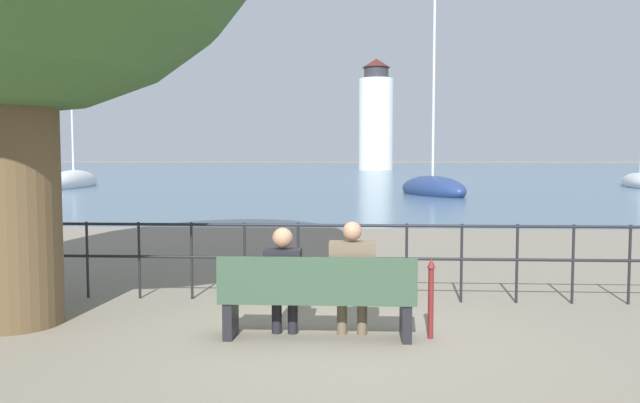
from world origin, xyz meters
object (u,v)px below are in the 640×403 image
Objects in this scene: seated_person_left at (283,276)px; sailboat_1 at (432,188)px; sailboat_0 at (640,182)px; park_bench at (317,298)px; seated_person_right at (352,274)px; sailboat_2 at (74,182)px; harbor_lighthouse at (376,119)px; closed_umbrella at (431,294)px.

seated_person_left is 26.90m from sailboat_1.
sailboat_1 is at bearing -134.96° from sailboat_0.
seated_person_right reaches higher than park_bench.
sailboat_2 is (-18.35, 34.30, -0.07)m from park_bench.
sailboat_2 is at bearing -108.53° from harbor_lighthouse.
sailboat_1 is (4.16, 26.45, -0.31)m from seated_person_right.
closed_umbrella is at bearing -119.40° from sailboat_1.
sailboat_1 is (4.53, 26.53, -0.07)m from park_bench.
seated_person_right is 0.12× the size of sailboat_0.
sailboat_1 is at bearing 82.83° from closed_umbrella.
park_bench is 0.20× the size of sailboat_2.
sailboat_0 is 0.56× the size of harbor_lighthouse.
sailboat_1 is 75.45m from harbor_lighthouse.
park_bench is at bearing -107.00° from sailboat_0.
closed_umbrella is 101.78m from harbor_lighthouse.
sailboat_0 reaches higher than sailboat_2.
park_bench is at bearing -168.19° from seated_person_right.
park_bench is 26.91m from sailboat_1.
harbor_lighthouse is at bearing 87.64° from park_bench.
harbor_lighthouse reaches higher than seated_person_right.
harbor_lighthouse is at bearing 67.02° from sailboat_2.
closed_umbrella is (0.83, 0.03, -0.21)m from seated_person_right.
sailboat_1 is 24.16m from sailboat_2.
sailboat_1 is at bearing 79.51° from seated_person_left.
park_bench is 101.93m from harbor_lighthouse.
seated_person_right is 0.86m from closed_umbrella.
sailboat_2 is at bearing 118.68° from seated_person_right.
sailboat_2 reaches higher than closed_umbrella.
seated_person_right is at bearing -65.77° from sailboat_2.
harbor_lighthouse reaches higher than seated_person_left.
sailboat_0 is 38.14m from sailboat_2.
closed_umbrella is 0.08× the size of sailboat_2.
sailboat_0 is (18.52, 36.58, -0.15)m from closed_umbrella.
sailboat_1 is (4.89, 26.45, -0.28)m from seated_person_left.
sailboat_1 is (-15.19, -10.16, 0.04)m from sailboat_0.
harbor_lighthouse is at bearing 114.74° from sailboat_0.
sailboat_2 reaches higher than seated_person_left.
closed_umbrella is 0.07× the size of sailboat_1.
closed_umbrella is 0.05× the size of harbor_lighthouse.
seated_person_left is 0.11× the size of sailboat_2.
park_bench is 41.66m from sailboat_0.
seated_person_left is (-0.37, 0.08, 0.21)m from park_bench.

